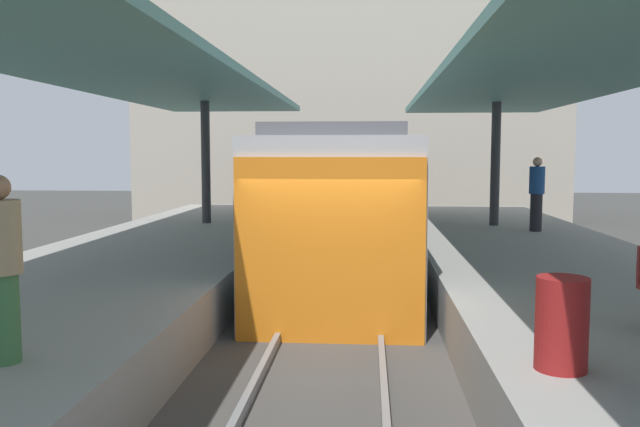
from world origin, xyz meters
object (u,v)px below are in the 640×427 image
at_px(litter_bin, 562,324).
at_px(passenger_far_end, 537,193).
at_px(passenger_near_bench, 1,266).
at_px(commuter_train, 346,202).

height_order(litter_bin, passenger_far_end, passenger_far_end).
bearing_deg(passenger_near_bench, commuter_train, 74.84).
xyz_separation_m(litter_bin, passenger_near_bench, (-4.85, -0.17, 0.46)).
bearing_deg(passenger_near_bench, passenger_far_end, 55.35).
relative_size(commuter_train, passenger_far_end, 7.19).
distance_m(commuter_train, passenger_far_end, 4.58).
xyz_separation_m(commuter_train, passenger_far_end, (4.54, 0.60, 0.19)).
height_order(passenger_near_bench, passenger_far_end, passenger_far_end).
bearing_deg(passenger_far_end, passenger_near_bench, -124.65).
distance_m(commuter_train, passenger_near_bench, 10.19).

